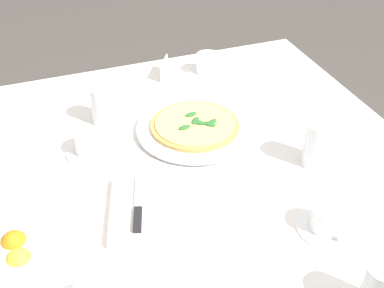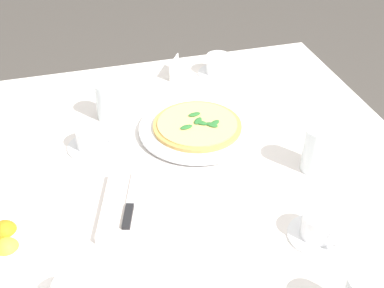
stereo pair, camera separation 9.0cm
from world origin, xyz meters
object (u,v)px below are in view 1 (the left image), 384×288
object	(u,v)px
coffee_cup_far_right	(208,65)
citrus_bowl	(19,256)
pizza_plate	(195,129)
dinner_knife	(139,204)
menu_card	(164,68)
pizza	(195,125)
napkin_folded	(139,210)
coffee_cup_right_edge	(328,220)
water_glass_left_edge	(103,107)
coffee_cup_near_left	(90,144)
water_glass_back_corner	(317,146)

from	to	relation	value
coffee_cup_far_right	citrus_bowl	world-z (taller)	coffee_cup_far_right
citrus_bowl	pizza_plate	bearing A→B (deg)	-57.22
dinner_knife	menu_card	distance (m)	0.65
citrus_bowl	coffee_cup_far_right	bearing A→B (deg)	-46.44
pizza_plate	pizza	world-z (taller)	pizza
napkin_folded	pizza_plate	bearing A→B (deg)	-25.33
menu_card	dinner_knife	bearing A→B (deg)	-172.04
napkin_folded	menu_card	size ratio (longest dim) A/B	3.13
pizza_plate	coffee_cup_far_right	size ratio (longest dim) A/B	2.50
coffee_cup_right_edge	water_glass_left_edge	world-z (taller)	water_glass_left_edge
coffee_cup_far_right	coffee_cup_near_left	xyz separation A→B (m)	(-0.30, 0.46, -0.00)
pizza_plate	coffee_cup_far_right	world-z (taller)	coffee_cup_far_right
pizza_plate	coffee_cup_near_left	bearing A→B (deg)	88.53
napkin_folded	citrus_bowl	distance (m)	0.28
pizza_plate	coffee_cup_right_edge	distance (m)	0.48
pizza_plate	coffee_cup_near_left	xyz separation A→B (m)	(0.01, 0.29, 0.02)
water_glass_back_corner	citrus_bowl	world-z (taller)	water_glass_back_corner
coffee_cup_far_right	coffee_cup_near_left	world-z (taller)	coffee_cup_far_right
coffee_cup_right_edge	dinner_knife	xyz separation A→B (m)	(0.20, 0.37, -0.00)
coffee_cup_near_left	water_glass_back_corner	world-z (taller)	water_glass_back_corner
napkin_folded	citrus_bowl	xyz separation A→B (m)	(-0.06, 0.27, 0.02)
water_glass_back_corner	pizza_plate	bearing A→B (deg)	45.33
dinner_knife	coffee_cup_near_left	bearing A→B (deg)	29.74
pizza_plate	water_glass_back_corner	distance (m)	0.34
pizza	menu_card	bearing A→B (deg)	-3.41
pizza	water_glass_left_edge	distance (m)	0.27
coffee_cup_far_right	coffee_cup_near_left	distance (m)	0.55
pizza_plate	dinner_knife	bearing A→B (deg)	137.81
coffee_cup_far_right	coffee_cup_near_left	bearing A→B (deg)	123.62
dinner_knife	pizza	bearing A→B (deg)	-24.56
coffee_cup_far_right	water_glass_back_corner	xyz separation A→B (m)	(-0.55, -0.08, 0.02)
coffee_cup_near_left	dinner_knife	xyz separation A→B (m)	(-0.27, -0.06, -0.00)
coffee_cup_far_right	menu_card	world-z (taller)	coffee_cup_far_right
coffee_cup_far_right	water_glass_back_corner	size ratio (longest dim) A/B	1.06
pizza_plate	water_glass_back_corner	size ratio (longest dim) A/B	2.66
napkin_folded	water_glass_left_edge	bearing A→B (deg)	15.01
water_glass_left_edge	citrus_bowl	distance (m)	0.55
water_glass_left_edge	napkin_folded	distance (m)	0.41
coffee_cup_far_right	dinner_knife	size ratio (longest dim) A/B	0.68
coffee_cup_far_right	dinner_knife	xyz separation A→B (m)	(-0.57, 0.40, -0.01)
coffee_cup_far_right	water_glass_left_edge	distance (m)	0.42
coffee_cup_near_left	menu_card	distance (m)	0.46
water_glass_back_corner	coffee_cup_near_left	bearing A→B (deg)	65.23
coffee_cup_far_right	menu_card	xyz separation A→B (m)	(0.03, 0.14, -0.00)
coffee_cup_near_left	water_glass_left_edge	xyz separation A→B (m)	(0.14, -0.07, 0.02)
coffee_cup_right_edge	water_glass_back_corner	distance (m)	0.24
coffee_cup_far_right	citrus_bowl	xyz separation A→B (m)	(-0.64, 0.67, -0.01)
pizza	coffee_cup_right_edge	bearing A→B (deg)	-163.07
water_glass_left_edge	dinner_knife	size ratio (longest dim) A/B	0.58
coffee_cup_near_left	dinner_knife	distance (m)	0.27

